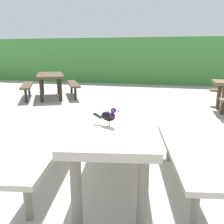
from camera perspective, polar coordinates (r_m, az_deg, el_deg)
The scene contains 5 objects.
ground_plane at distance 3.11m, azimuth -3.31°, elevation -13.23°, with size 60.00×60.00×0.00m, color #A3A099.
hedge_wall at distance 11.74m, azimuth 9.87°, elevation 11.58°, with size 28.00×1.36×2.02m, color #428438.
picnic_table_foreground at distance 2.61m, azimuth 0.47°, elevation -5.41°, with size 1.95×1.98×0.74m.
bird_grackle at distance 2.26m, azimuth -0.69°, elevation -0.85°, with size 0.28×0.14×0.18m.
picnic_table_mid_left at distance 7.99m, azimuth -14.05°, elevation 7.19°, with size 2.29×2.30×0.74m.
Camera 1 is at (0.83, -2.65, 1.41)m, focal length 39.66 mm.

